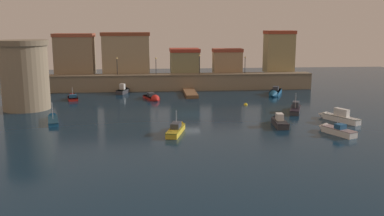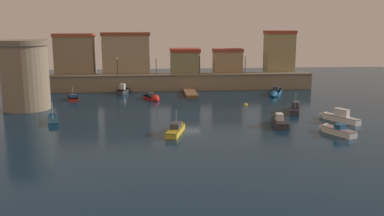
% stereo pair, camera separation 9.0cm
% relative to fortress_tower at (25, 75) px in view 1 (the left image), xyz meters
% --- Properties ---
extents(ground_plane, '(133.15, 133.15, 0.00)m').
position_rel_fortress_tower_xyz_m(ground_plane, '(25.15, -6.32, -5.39)').
color(ground_plane, '#0C2338').
extents(quay_wall, '(53.42, 3.48, 3.26)m').
position_rel_fortress_tower_xyz_m(quay_wall, '(25.15, 17.46, -3.75)').
color(quay_wall, gray).
rests_on(quay_wall, ground).
extents(old_town_backdrop, '(49.63, 6.08, 8.76)m').
position_rel_fortress_tower_xyz_m(old_town_backdrop, '(21.36, 21.28, 1.45)').
color(old_town_backdrop, '#927D61').
rests_on(old_town_backdrop, ground).
extents(fortress_tower, '(7.63, 7.63, 10.66)m').
position_rel_fortress_tower_xyz_m(fortress_tower, '(0.00, 0.00, 0.00)').
color(fortress_tower, gray).
rests_on(fortress_tower, ground).
extents(pier_dock, '(2.20, 9.05, 0.70)m').
position_rel_fortress_tower_xyz_m(pier_dock, '(26.58, 11.34, -5.08)').
color(pier_dock, brown).
rests_on(pier_dock, ground).
extents(quay_lamp_0, '(0.32, 0.32, 3.38)m').
position_rel_fortress_tower_xyz_m(quay_lamp_0, '(12.62, 17.46, 0.12)').
color(quay_lamp_0, black).
rests_on(quay_lamp_0, quay_wall).
extents(quay_lamp_1, '(0.32, 0.32, 3.33)m').
position_rel_fortress_tower_xyz_m(quay_lamp_1, '(20.27, 17.46, 0.09)').
color(quay_lamp_1, black).
rests_on(quay_lamp_1, quay_wall).
extents(quay_lamp_2, '(0.32, 0.32, 3.80)m').
position_rel_fortress_tower_xyz_m(quay_lamp_2, '(28.99, 17.46, 0.36)').
color(quay_lamp_2, black).
rests_on(quay_lamp_2, quay_wall).
extents(quay_lamp_3, '(0.32, 0.32, 3.41)m').
position_rel_fortress_tower_xyz_m(quay_lamp_3, '(38.32, 17.46, 0.13)').
color(quay_lamp_3, black).
rests_on(quay_lamp_3, quay_wall).
extents(moored_boat_0, '(3.39, 5.60, 2.75)m').
position_rel_fortress_tower_xyz_m(moored_boat_0, '(41.31, -18.97, -4.92)').
color(moored_boat_0, white).
rests_on(moored_boat_0, ground).
extents(moored_boat_1, '(4.02, 6.66, 1.96)m').
position_rel_fortress_tower_xyz_m(moored_boat_1, '(44.61, -12.49, -4.81)').
color(moored_boat_1, white).
rests_on(moored_boat_1, ground).
extents(moored_boat_2, '(2.48, 4.41, 2.72)m').
position_rel_fortress_tower_xyz_m(moored_boat_2, '(5.39, 8.32, -5.07)').
color(moored_boat_2, red).
rests_on(moored_boat_2, ground).
extents(moored_boat_3, '(1.90, 5.40, 1.97)m').
position_rel_fortress_tower_xyz_m(moored_boat_3, '(35.91, -14.01, -4.90)').
color(moored_boat_3, '#333338').
rests_on(moored_boat_3, ground).
extents(moored_boat_4, '(3.41, 5.67, 1.68)m').
position_rel_fortress_tower_xyz_m(moored_boat_4, '(19.59, 6.51, -5.08)').
color(moored_boat_4, red).
rests_on(moored_boat_4, ground).
extents(moored_boat_5, '(2.79, 6.82, 3.12)m').
position_rel_fortress_tower_xyz_m(moored_boat_5, '(5.86, -8.78, -5.11)').
color(moored_boat_5, '#195689').
rests_on(moored_boat_5, ground).
extents(moored_boat_6, '(3.82, 6.96, 3.24)m').
position_rel_fortress_tower_xyz_m(moored_boat_6, '(41.21, -5.38, -4.91)').
color(moored_boat_6, '#333338').
rests_on(moored_boat_6, ground).
extents(moored_boat_7, '(3.01, 6.83, 3.11)m').
position_rel_fortress_tower_xyz_m(moored_boat_7, '(22.43, -16.45, -4.93)').
color(moored_boat_7, gold).
rests_on(moored_boat_7, ground).
extents(moored_boat_8, '(2.72, 4.38, 2.16)m').
position_rel_fortress_tower_xyz_m(moored_boat_8, '(13.97, 14.36, -4.85)').
color(moored_boat_8, '#333338').
rests_on(moored_boat_8, ground).
extents(moored_boat_9, '(4.44, 7.34, 1.92)m').
position_rel_fortress_tower_xyz_m(moored_boat_9, '(42.35, 9.45, -4.94)').
color(moored_boat_9, '#195689').
rests_on(moored_boat_9, ground).
extents(mooring_buoy_0, '(0.65, 0.65, 0.65)m').
position_rel_fortress_tower_xyz_m(mooring_buoy_0, '(34.69, 0.10, -5.39)').
color(mooring_buoy_0, yellow).
rests_on(mooring_buoy_0, ground).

